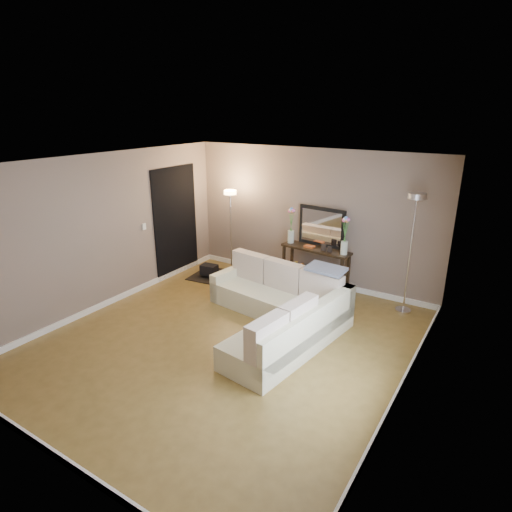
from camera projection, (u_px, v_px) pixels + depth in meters
The scene contains 23 objects.
floor at pixel (227, 341), 6.35m from camera, with size 5.00×5.50×0.01m, color olive.
ceiling at pixel (223, 163), 5.50m from camera, with size 5.00×5.50×0.01m, color white.
wall_back at pixel (311, 217), 8.13m from camera, with size 5.00×0.02×2.60m, color #79685D.
wall_front at pixel (38, 348), 3.72m from camera, with size 5.00×0.02×2.60m, color #79685D.
wall_left at pixel (105, 232), 7.19m from camera, with size 0.02×5.50×2.60m, color #79685D.
wall_right at pixel (411, 299), 4.66m from camera, with size 0.02×5.50×2.60m, color #79685D.
baseboard_back at pixel (308, 279), 8.52m from camera, with size 5.00×0.03×0.10m, color white.
baseboard_front at pixel (62, 459), 4.15m from camera, with size 5.00×0.03×0.10m, color white.
baseboard_left at pixel (114, 300), 7.59m from camera, with size 0.03×5.50×0.10m, color white.
baseboard_right at pixel (396, 395), 5.08m from camera, with size 0.03×5.50×0.10m, color white.
doorway at pixel (176, 222), 8.60m from camera, with size 0.02×1.20×2.20m, color black.
switch_plate at pixel (144, 227), 7.89m from camera, with size 0.02×0.08×0.12m, color white.
sectional_sofa at pixel (280, 309), 6.66m from camera, with size 2.48×2.58×0.84m.
throw_blanket at pixel (326, 269), 6.63m from camera, with size 0.60×0.35×0.05m, color slate.
console_table at pixel (311, 265), 8.07m from camera, with size 1.36×0.48×0.82m.
leaning_mirror at pixel (322, 227), 7.91m from camera, with size 0.94×0.13×0.74m.
table_decor at pixel (315, 247), 7.87m from camera, with size 0.56×0.15×0.13m.
flower_vase_left at pixel (291, 228), 8.14m from camera, with size 0.16×0.13×0.70m.
flower_vase_right at pixel (345, 239), 7.49m from camera, with size 0.16×0.13×0.70m.
floor_lamp_lit at pixel (231, 216), 8.57m from camera, with size 0.27×0.27×1.74m.
floor_lamp_unlit at pixel (413, 230), 6.81m from camera, with size 0.34×0.34×2.03m.
charcoal_rug at pixel (220, 277), 8.73m from camera, with size 1.13×0.85×0.02m, color black.
black_bag at pixel (209, 270), 8.66m from camera, with size 0.32×0.23×0.21m, color black.
Camera 1 is at (3.35, -4.49, 3.28)m, focal length 30.00 mm.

